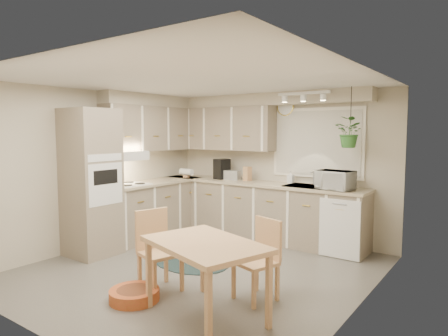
{
  "coord_description": "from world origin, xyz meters",
  "views": [
    {
      "loc": [
        3.17,
        -3.87,
        1.78
      ],
      "look_at": [
        0.0,
        0.55,
        1.28
      ],
      "focal_mm": 32.0,
      "sensor_mm": 36.0,
      "label": 1
    }
  ],
  "objects_px": {
    "pet_bed": "(134,295)",
    "braided_rug": "(191,260)",
    "chair_back": "(255,260)",
    "microwave": "(335,178)",
    "dining_table": "(205,280)",
    "chair_left": "(160,251)"
  },
  "relations": [
    {
      "from": "chair_left",
      "to": "chair_back",
      "type": "height_order",
      "value": "chair_left"
    },
    {
      "from": "chair_left",
      "to": "dining_table",
      "type": "bearing_deg",
      "value": 90.27
    },
    {
      "from": "chair_back",
      "to": "pet_bed",
      "type": "height_order",
      "value": "chair_back"
    },
    {
      "from": "dining_table",
      "to": "chair_left",
      "type": "height_order",
      "value": "chair_left"
    },
    {
      "from": "chair_left",
      "to": "microwave",
      "type": "height_order",
      "value": "microwave"
    },
    {
      "from": "dining_table",
      "to": "microwave",
      "type": "xyz_separation_m",
      "value": [
        0.27,
        2.68,
        0.74
      ]
    },
    {
      "from": "dining_table",
      "to": "microwave",
      "type": "height_order",
      "value": "microwave"
    },
    {
      "from": "chair_back",
      "to": "microwave",
      "type": "height_order",
      "value": "microwave"
    },
    {
      "from": "chair_left",
      "to": "microwave",
      "type": "bearing_deg",
      "value": 171.66
    },
    {
      "from": "chair_left",
      "to": "braided_rug",
      "type": "xyz_separation_m",
      "value": [
        -0.4,
        0.98,
        -0.44
      ]
    },
    {
      "from": "dining_table",
      "to": "microwave",
      "type": "relative_size",
      "value": 2.34
    },
    {
      "from": "chair_left",
      "to": "pet_bed",
      "type": "xyz_separation_m",
      "value": [
        -0.03,
        -0.37,
        -0.39
      ]
    },
    {
      "from": "chair_left",
      "to": "microwave",
      "type": "relative_size",
      "value": 1.79
    },
    {
      "from": "chair_left",
      "to": "chair_back",
      "type": "distance_m",
      "value": 1.07
    },
    {
      "from": "dining_table",
      "to": "chair_back",
      "type": "relative_size",
      "value": 1.38
    },
    {
      "from": "dining_table",
      "to": "pet_bed",
      "type": "height_order",
      "value": "dining_table"
    },
    {
      "from": "pet_bed",
      "to": "microwave",
      "type": "relative_size",
      "value": 1.05
    },
    {
      "from": "braided_rug",
      "to": "pet_bed",
      "type": "xyz_separation_m",
      "value": [
        0.37,
        -1.35,
        0.06
      ]
    },
    {
      "from": "chair_back",
      "to": "braided_rug",
      "type": "bearing_deg",
      "value": -5.46
    },
    {
      "from": "braided_rug",
      "to": "microwave",
      "type": "height_order",
      "value": "microwave"
    },
    {
      "from": "pet_bed",
      "to": "braided_rug",
      "type": "bearing_deg",
      "value": 105.27
    },
    {
      "from": "dining_table",
      "to": "chair_back",
      "type": "distance_m",
      "value": 0.65
    }
  ]
}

